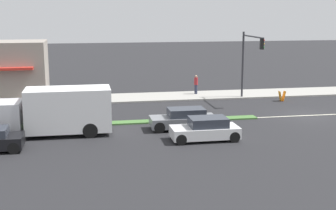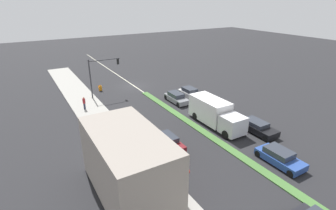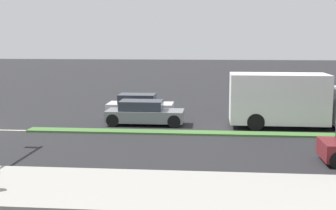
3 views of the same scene
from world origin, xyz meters
name	(u,v)px [view 3 (image 3 of 3)]	position (x,y,z in m)	size (l,w,h in m)	color
ground_plane	(306,136)	(0.00, 18.00, 0.00)	(160.00, 160.00, 0.00)	#232326
delivery_truck	(295,100)	(-2.20, 17.81, 1.47)	(2.44, 7.50, 2.87)	silver
van_white	(140,106)	(-5.00, 8.99, 0.64)	(1.78, 3.97, 1.36)	silver
suv_grey	(144,113)	(-2.20, 9.69, 0.65)	(1.72, 4.22, 1.35)	slate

